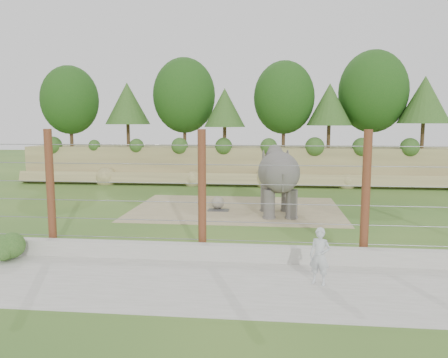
# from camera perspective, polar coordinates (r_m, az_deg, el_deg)

# --- Properties ---
(ground) EXTENTS (90.00, 90.00, 0.00)m
(ground) POSITION_cam_1_polar(r_m,az_deg,el_deg) (18.48, -0.66, -5.73)
(ground) COLOR #345D23
(ground) RESTS_ON ground
(back_embankment) EXTENTS (30.00, 5.52, 8.77)m
(back_embankment) POSITION_cam_1_polar(r_m,az_deg,el_deg) (30.58, 3.24, 6.98)
(back_embankment) COLOR olive
(back_embankment) RESTS_ON ground
(dirt_patch) EXTENTS (10.00, 7.00, 0.02)m
(dirt_patch) POSITION_cam_1_polar(r_m,az_deg,el_deg) (21.35, 1.62, -3.91)
(dirt_patch) COLOR #94865D
(dirt_patch) RESTS_ON ground
(drain_grate) EXTENTS (1.00, 0.60, 0.03)m
(drain_grate) POSITION_cam_1_polar(r_m,az_deg,el_deg) (20.90, -0.73, -4.08)
(drain_grate) COLOR #262628
(drain_grate) RESTS_ON dirt_patch
(elephant) EXTENTS (1.97, 3.89, 3.04)m
(elephant) POSITION_cam_1_polar(r_m,az_deg,el_deg) (19.89, 7.15, -0.40)
(elephant) COLOR #58534F
(elephant) RESTS_ON ground
(stone_ball) EXTENTS (0.62, 0.62, 0.62)m
(stone_ball) POSITION_cam_1_polar(r_m,az_deg,el_deg) (21.21, -0.82, -3.09)
(stone_ball) COLOR #7B725D
(stone_ball) RESTS_ON dirt_patch
(retaining_wall) EXTENTS (26.00, 0.35, 0.50)m
(retaining_wall) POSITION_cam_1_polar(r_m,az_deg,el_deg) (13.63, -3.16, -9.47)
(retaining_wall) COLOR #A8A69B
(retaining_wall) RESTS_ON ground
(walkway) EXTENTS (26.00, 4.00, 0.01)m
(walkway) POSITION_cam_1_polar(r_m,az_deg,el_deg) (11.85, -4.75, -13.40)
(walkway) COLOR #A8A69B
(walkway) RESTS_ON ground
(barrier_fence) EXTENTS (20.26, 0.26, 4.00)m
(barrier_fence) POSITION_cam_1_polar(r_m,az_deg,el_deg) (13.72, -2.88, -1.85)
(barrier_fence) COLOR #5F2315
(barrier_fence) RESTS_ON ground
(walkway_shrub) EXTENTS (0.79, 0.79, 0.79)m
(walkway_shrub) POSITION_cam_1_polar(r_m,az_deg,el_deg) (14.91, -26.42, -8.14)
(walkway_shrub) COLOR #25541B
(walkway_shrub) RESTS_ON walkway
(zookeeper) EXTENTS (0.65, 0.56, 1.50)m
(zookeeper) POSITION_cam_1_polar(r_m,az_deg,el_deg) (11.76, 12.39, -9.81)
(zookeeper) COLOR #AEB1B7
(zookeeper) RESTS_ON walkway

